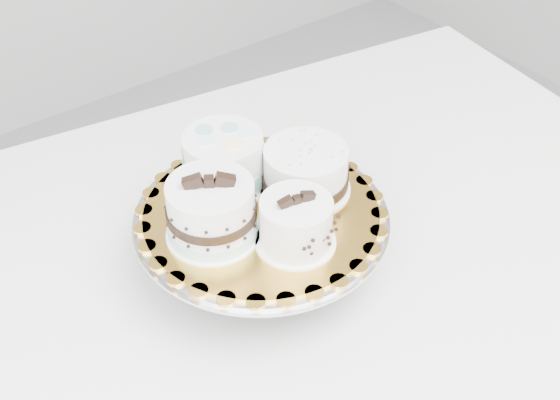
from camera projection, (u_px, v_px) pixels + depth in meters
table at (287, 275)px, 1.05m from camera, size 1.36×1.01×0.75m
cake_stand at (262, 229)px, 0.93m from camera, size 0.33×0.33×0.09m
cake_board at (261, 212)px, 0.91m from camera, size 0.34×0.34×0.00m
cake_swirl at (296, 224)px, 0.84m from camera, size 0.11×0.11×0.08m
cake_banded at (212, 212)px, 0.85m from camera, size 0.15×0.15×0.10m
cake_dots at (224, 160)px, 0.92m from camera, size 0.13×0.13×0.08m
cake_ribbon at (306, 171)px, 0.92m from camera, size 0.13×0.12×0.07m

